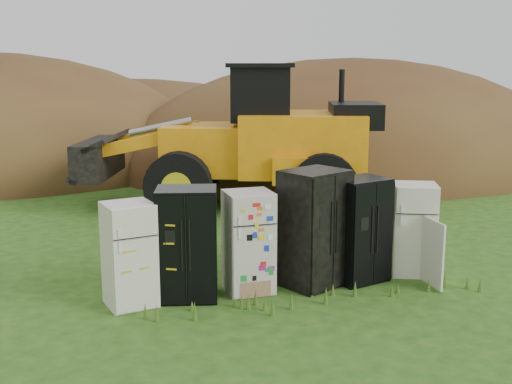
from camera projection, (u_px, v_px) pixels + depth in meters
ground at (286, 287)px, 10.62m from camera, size 120.00×120.00×0.00m
fridge_leftmost at (129, 255)px, 9.70m from camera, size 0.83×0.80×1.60m
fridge_black_side at (187, 244)px, 9.98m from camera, size 1.07×0.93×1.77m
fridge_sticker at (249, 242)px, 10.30m from camera, size 0.74×0.69×1.65m
fridge_dark_mid at (314, 228)px, 10.57m from camera, size 1.24×1.15×1.94m
fridge_black_right at (358, 230)px, 10.83m from camera, size 1.05×0.94×1.76m
fridge_open_door at (413, 229)px, 11.17m from camera, size 0.93×0.90×1.60m
wheel_loader at (225, 137)px, 16.18m from camera, size 8.12×5.36×3.64m
dirt_mound_right at (350, 166)px, 23.04m from camera, size 16.62×12.19×7.67m
dirt_mound_back at (117, 149)px, 27.75m from camera, size 19.05×12.70×6.03m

